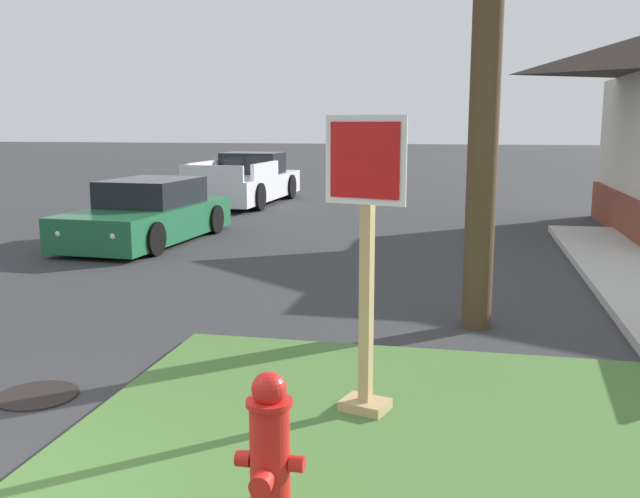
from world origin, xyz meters
name	(u,v)px	position (x,y,z in m)	size (l,w,h in m)	color
grass_corner_patch	(373,450)	(2.33, 1.65, 0.04)	(4.56, 4.62, 0.08)	#477033
fire_hydrant	(270,463)	(1.93, 0.37, 0.54)	(0.38, 0.34, 0.98)	black
stop_sign	(366,275)	(2.17, 2.26, 1.20)	(0.64, 0.37, 2.33)	tan
manhole_cover	(37,395)	(-0.70, 2.16, 0.01)	(0.70, 0.70, 0.02)	black
parked_sedan_green	(149,215)	(-3.34, 10.03, 0.54)	(2.08, 4.48, 1.25)	#1E6038
pickup_truck_white	(246,183)	(-3.56, 17.10, 0.62)	(2.18, 5.39, 1.48)	silver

